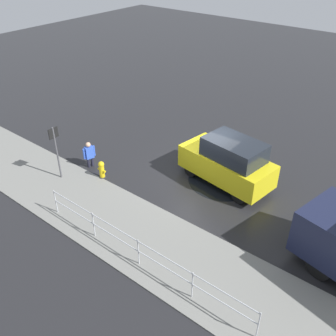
{
  "coord_description": "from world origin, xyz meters",
  "views": [
    {
      "loc": [
        -7.25,
        11.14,
        9.06
      ],
      "look_at": [
        0.57,
        1.27,
        0.9
      ],
      "focal_mm": 40.0,
      "sensor_mm": 36.0,
      "label": 1
    }
  ],
  "objects": [
    {
      "name": "fire_hydrant",
      "position": [
        3.16,
        2.52,
        0.4
      ],
      "size": [
        0.42,
        0.31,
        0.8
      ],
      "color": "gold",
      "rests_on": "ground"
    },
    {
      "name": "pedestrian",
      "position": [
        4.24,
        2.22,
        0.68
      ],
      "size": [
        0.33,
        0.55,
        1.22
      ],
      "color": "blue",
      "rests_on": "ground"
    },
    {
      "name": "moving_hatchback",
      "position": [
        -1.18,
        -0.47,
        1.03
      ],
      "size": [
        4.1,
        2.24,
        2.06
      ],
      "color": "yellow",
      "rests_on": "ground"
    },
    {
      "name": "kerb_strip",
      "position": [
        0.0,
        4.2,
        0.02
      ],
      "size": [
        24.0,
        3.2,
        0.04
      ],
      "primitive_type": "cube",
      "color": "slate",
      "rests_on": "ground"
    },
    {
      "name": "sign_post",
      "position": [
        4.53,
        3.62,
        1.58
      ],
      "size": [
        0.07,
        0.44,
        2.4
      ],
      "color": "#4C4C51",
      "rests_on": "ground"
    },
    {
      "name": "metal_railing",
      "position": [
        -1.35,
        5.18,
        0.72
      ],
      "size": [
        8.25,
        0.04,
        1.05
      ],
      "color": "#B7BABF",
      "rests_on": "ground"
    },
    {
      "name": "ground_plane",
      "position": [
        0.0,
        0.0,
        0.0
      ],
      "size": [
        60.0,
        60.0,
        0.0
      ],
      "primitive_type": "plane",
      "color": "black"
    },
    {
      "name": "puddle_patch",
      "position": [
        -0.99,
        -0.49,
        0.0
      ],
      "size": [
        2.9,
        2.9,
        0.01
      ],
      "primitive_type": "cylinder",
      "color": "black",
      "rests_on": "ground"
    }
  ]
}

